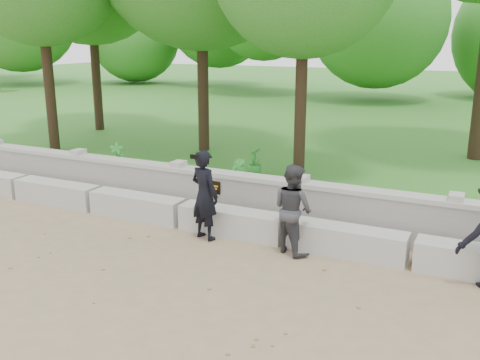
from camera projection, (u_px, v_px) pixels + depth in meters
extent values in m
plane|color=#927959|center=(116.00, 265.00, 8.05)|extent=(80.00, 80.00, 0.00)
cube|color=#2E7027|center=(352.00, 123.00, 20.17)|extent=(40.00, 22.00, 0.25)
cube|color=#B6B4AC|center=(57.00, 193.00, 10.91)|extent=(1.90, 0.45, 0.45)
cube|color=#B6B4AC|center=(137.00, 206.00, 10.06)|extent=(1.90, 0.45, 0.45)
cube|color=#B6B4AC|center=(232.00, 222.00, 9.22)|extent=(1.90, 0.45, 0.45)
cube|color=#B6B4AC|center=(345.00, 241.00, 8.38)|extent=(1.90, 0.45, 0.45)
cube|color=#ABA9A2|center=(201.00, 194.00, 10.20)|extent=(12.50, 0.25, 0.82)
cube|color=#B6B4AC|center=(201.00, 171.00, 10.08)|extent=(12.50, 0.35, 0.08)
cube|color=black|center=(212.00, 187.00, 9.90)|extent=(0.36, 0.02, 0.24)
imported|color=black|center=(205.00, 195.00, 8.90)|extent=(0.64, 0.51, 1.54)
cube|color=black|center=(194.00, 157.00, 8.44)|extent=(0.14, 0.06, 0.07)
imported|color=#36373A|center=(293.00, 209.00, 8.34)|extent=(0.87, 0.81, 1.44)
cylinder|color=#382619|center=(95.00, 65.00, 17.57)|extent=(0.29, 0.29, 4.29)
cylinder|color=#382619|center=(48.00, 76.00, 14.17)|extent=(0.28, 0.28, 4.09)
cylinder|color=#382619|center=(203.00, 69.00, 14.33)|extent=(0.30, 0.30, 4.41)
cylinder|color=#382619|center=(301.00, 92.00, 11.63)|extent=(0.26, 0.26, 3.78)
imported|color=#2F8B2F|center=(117.00, 156.00, 12.69)|extent=(0.41, 0.39, 0.64)
imported|color=#2F8B2F|center=(237.00, 176.00, 10.79)|extent=(0.48, 0.48, 0.68)
imported|color=#2F8B2F|center=(298.00, 188.00, 10.05)|extent=(0.72, 0.69, 0.63)
imported|color=#2F8B2F|center=(255.00, 162.00, 12.08)|extent=(0.36, 0.39, 0.64)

